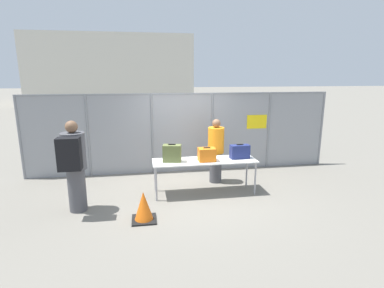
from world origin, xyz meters
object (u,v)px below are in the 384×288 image
suitcase_navy (240,152)px  traffic_cone (144,207)px  security_worker_near (216,150)px  utility_trailer (236,139)px  suitcase_olive (172,153)px  traveler_hooded (74,163)px  inspection_table (205,162)px  suitcase_orange (207,155)px

suitcase_navy → traffic_cone: bearing=-152.4°
security_worker_near → utility_trailer: security_worker_near is taller
suitcase_olive → security_worker_near: (1.18, 0.68, -0.14)m
traveler_hooded → suitcase_navy: bearing=1.5°
inspection_table → suitcase_navy: suitcase_navy is taller
inspection_table → suitcase_olive: 0.79m
suitcase_navy → traffic_cone: (-2.26, -1.18, -0.69)m
suitcase_olive → traveler_hooded: bearing=-164.2°
suitcase_navy → security_worker_near: (-0.41, 0.66, -0.11)m
suitcase_orange → traveler_hooded: bearing=-170.1°
inspection_table → suitcase_navy: size_ratio=5.18×
suitcase_orange → utility_trailer: suitcase_orange is taller
inspection_table → security_worker_near: (0.43, 0.69, 0.10)m
inspection_table → traffic_cone: bearing=-140.7°
traveler_hooded → utility_trailer: traveler_hooded is taller
inspection_table → suitcase_olive: (-0.75, 0.01, 0.25)m
inspection_table → suitcase_orange: (0.03, -0.07, 0.20)m
traffic_cone → utility_trailer: bearing=55.2°
traveler_hooded → suitcase_orange: bearing=2.3°
suitcase_orange → inspection_table: bearing=115.7°
suitcase_olive → utility_trailer: bearing=53.7°
suitcase_orange → suitcase_navy: size_ratio=0.83×
suitcase_navy → inspection_table: bearing=-178.4°
suitcase_navy → security_worker_near: size_ratio=0.28×
inspection_table → suitcase_navy: (0.84, 0.02, 0.22)m
inspection_table → security_worker_near: security_worker_near is taller
inspection_table → traveler_hooded: 2.81m
suitcase_navy → utility_trailer: 3.81m
suitcase_orange → suitcase_navy: (0.81, 0.09, 0.01)m
suitcase_orange → security_worker_near: bearing=62.1°
suitcase_olive → utility_trailer: suitcase_olive is taller
utility_trailer → suitcase_navy: bearing=-106.6°
traveler_hooded → traffic_cone: (1.32, -0.60, -0.75)m
suitcase_navy → traveler_hooded: (-3.58, -0.58, 0.06)m
suitcase_olive → traffic_cone: bearing=-119.8°
traveler_hooded → utility_trailer: (4.66, 4.20, -0.58)m
inspection_table → suitcase_olive: suitcase_olive is taller
traveler_hooded → security_worker_near: 3.41m
security_worker_near → traffic_cone: size_ratio=2.84×
inspection_table → suitcase_olive: bearing=179.4°
suitcase_orange → traveler_hooded: (-2.77, -0.49, 0.07)m
inspection_table → traffic_cone: 1.89m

